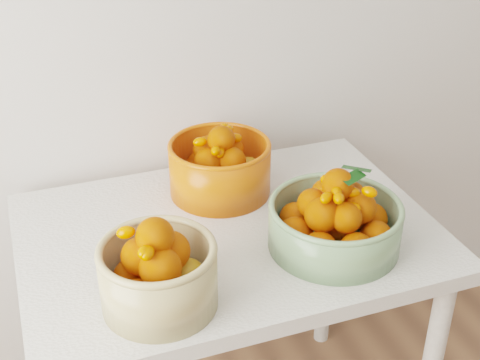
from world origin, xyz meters
The scene contains 4 objects.
table centered at (-0.30, 1.60, 0.65)m, with size 1.00×0.70×0.75m.
bowl_cream centered at (-0.53, 1.39, 0.83)m, with size 0.32×0.32×0.21m.
bowl_green centered at (-0.09, 1.45, 0.82)m, with size 0.41×0.41×0.20m.
bowl_orange centered at (-0.26, 1.78, 0.83)m, with size 0.28×0.28×0.19m.
Camera 1 is at (-0.74, 0.32, 1.67)m, focal length 50.00 mm.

